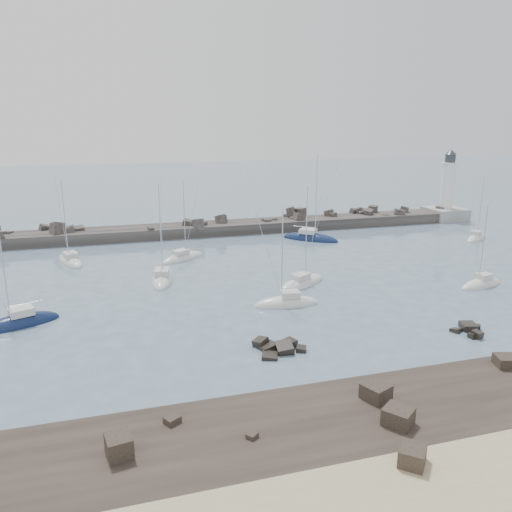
{
  "coord_description": "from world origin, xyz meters",
  "views": [
    {
      "loc": [
        -17.23,
        -46.74,
        19.09
      ],
      "look_at": [
        -0.22,
        12.0,
        2.58
      ],
      "focal_mm": 35.0,
      "sensor_mm": 36.0,
      "label": 1
    }
  ],
  "objects_px": {
    "sailboat_7": "(310,239)",
    "sailboat_10": "(476,238)",
    "sailboat_6": "(302,284)",
    "sailboat_3": "(163,280)",
    "sailboat_8": "(481,285)",
    "sailboat_2": "(19,324)",
    "lighthouse": "(446,204)",
    "sailboat_4": "(183,259)",
    "sailboat_5": "(287,304)",
    "sailboat_1": "(70,261)"
  },
  "relations": [
    {
      "from": "sailboat_7",
      "to": "sailboat_10",
      "type": "relative_size",
      "value": 1.34
    },
    {
      "from": "sailboat_6",
      "to": "sailboat_3",
      "type": "bearing_deg",
      "value": 158.51
    },
    {
      "from": "sailboat_6",
      "to": "sailboat_8",
      "type": "bearing_deg",
      "value": -17.53
    },
    {
      "from": "sailboat_2",
      "to": "sailboat_6",
      "type": "relative_size",
      "value": 0.98
    },
    {
      "from": "lighthouse",
      "to": "sailboat_4",
      "type": "height_order",
      "value": "lighthouse"
    },
    {
      "from": "sailboat_5",
      "to": "sailboat_6",
      "type": "relative_size",
      "value": 0.9
    },
    {
      "from": "sailboat_1",
      "to": "sailboat_4",
      "type": "relative_size",
      "value": 1.04
    },
    {
      "from": "sailboat_6",
      "to": "sailboat_7",
      "type": "height_order",
      "value": "sailboat_7"
    },
    {
      "from": "lighthouse",
      "to": "sailboat_6",
      "type": "distance_m",
      "value": 53.15
    },
    {
      "from": "sailboat_6",
      "to": "sailboat_10",
      "type": "distance_m",
      "value": 39.67
    },
    {
      "from": "sailboat_2",
      "to": "sailboat_6",
      "type": "distance_m",
      "value": 31.17
    },
    {
      "from": "sailboat_1",
      "to": "sailboat_10",
      "type": "relative_size",
      "value": 1.12
    },
    {
      "from": "sailboat_1",
      "to": "sailboat_10",
      "type": "height_order",
      "value": "sailboat_1"
    },
    {
      "from": "sailboat_5",
      "to": "sailboat_6",
      "type": "bearing_deg",
      "value": 56.07
    },
    {
      "from": "sailboat_3",
      "to": "sailboat_8",
      "type": "xyz_separation_m",
      "value": [
        36.56,
        -12.8,
        0.0
      ]
    },
    {
      "from": "sailboat_3",
      "to": "sailboat_8",
      "type": "relative_size",
      "value": 1.22
    },
    {
      "from": "lighthouse",
      "to": "sailboat_2",
      "type": "height_order",
      "value": "lighthouse"
    },
    {
      "from": "sailboat_4",
      "to": "sailboat_10",
      "type": "xyz_separation_m",
      "value": [
        49.17,
        -1.02,
        0.01
      ]
    },
    {
      "from": "sailboat_7",
      "to": "sailboat_8",
      "type": "relative_size",
      "value": 1.41
    },
    {
      "from": "sailboat_5",
      "to": "sailboat_1",
      "type": "bearing_deg",
      "value": 133.93
    },
    {
      "from": "sailboat_5",
      "to": "sailboat_7",
      "type": "bearing_deg",
      "value": 63.2
    },
    {
      "from": "sailboat_2",
      "to": "sailboat_5",
      "type": "bearing_deg",
      "value": -4.31
    },
    {
      "from": "sailboat_5",
      "to": "sailboat_8",
      "type": "distance_m",
      "value": 24.62
    },
    {
      "from": "sailboat_2",
      "to": "sailboat_10",
      "type": "xyz_separation_m",
      "value": [
        67.84,
        18.55,
        -0.01
      ]
    },
    {
      "from": "sailboat_2",
      "to": "sailboat_4",
      "type": "distance_m",
      "value": 27.04
    },
    {
      "from": "sailboat_2",
      "to": "sailboat_8",
      "type": "bearing_deg",
      "value": -2.68
    },
    {
      "from": "sailboat_8",
      "to": "sailboat_6",
      "type": "bearing_deg",
      "value": 162.47
    },
    {
      "from": "sailboat_4",
      "to": "sailboat_6",
      "type": "height_order",
      "value": "sailboat_6"
    },
    {
      "from": "sailboat_1",
      "to": "sailboat_10",
      "type": "bearing_deg",
      "value": -3.41
    },
    {
      "from": "sailboat_2",
      "to": "sailboat_10",
      "type": "bearing_deg",
      "value": 15.29
    },
    {
      "from": "sailboat_7",
      "to": "sailboat_5",
      "type": "bearing_deg",
      "value": -116.8
    },
    {
      "from": "sailboat_6",
      "to": "sailboat_5",
      "type": "bearing_deg",
      "value": -123.93
    },
    {
      "from": "sailboat_8",
      "to": "sailboat_5",
      "type": "bearing_deg",
      "value": 179.09
    },
    {
      "from": "lighthouse",
      "to": "sailboat_10",
      "type": "distance_m",
      "value": 18.0
    },
    {
      "from": "sailboat_3",
      "to": "sailboat_10",
      "type": "relative_size",
      "value": 1.16
    },
    {
      "from": "sailboat_1",
      "to": "sailboat_6",
      "type": "height_order",
      "value": "sailboat_6"
    },
    {
      "from": "sailboat_4",
      "to": "sailboat_6",
      "type": "relative_size",
      "value": 0.95
    },
    {
      "from": "sailboat_1",
      "to": "sailboat_2",
      "type": "relative_size",
      "value": 1.01
    },
    {
      "from": "sailboat_3",
      "to": "sailboat_8",
      "type": "bearing_deg",
      "value": -19.29
    },
    {
      "from": "lighthouse",
      "to": "sailboat_4",
      "type": "bearing_deg",
      "value": -164.13
    },
    {
      "from": "sailboat_7",
      "to": "sailboat_8",
      "type": "bearing_deg",
      "value": -69.61
    },
    {
      "from": "sailboat_2",
      "to": "sailboat_6",
      "type": "bearing_deg",
      "value": 7.5
    },
    {
      "from": "sailboat_10",
      "to": "sailboat_1",
      "type": "bearing_deg",
      "value": 176.59
    },
    {
      "from": "lighthouse",
      "to": "sailboat_2",
      "type": "xyz_separation_m",
      "value": [
        -73.85,
        -35.25,
        -2.94
      ]
    },
    {
      "from": "sailboat_1",
      "to": "sailboat_4",
      "type": "xyz_separation_m",
      "value": [
        15.38,
        -2.83,
        -0.0
      ]
    },
    {
      "from": "sailboat_1",
      "to": "sailboat_7",
      "type": "xyz_separation_m",
      "value": [
        37.62,
        3.5,
        0.01
      ]
    },
    {
      "from": "lighthouse",
      "to": "sailboat_6",
      "type": "height_order",
      "value": "lighthouse"
    },
    {
      "from": "sailboat_2",
      "to": "sailboat_4",
      "type": "height_order",
      "value": "sailboat_2"
    },
    {
      "from": "sailboat_3",
      "to": "sailboat_7",
      "type": "distance_m",
      "value": 30.31
    },
    {
      "from": "sailboat_1",
      "to": "sailboat_5",
      "type": "xyz_separation_m",
      "value": [
        23.52,
        -24.41,
        0.01
      ]
    }
  ]
}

